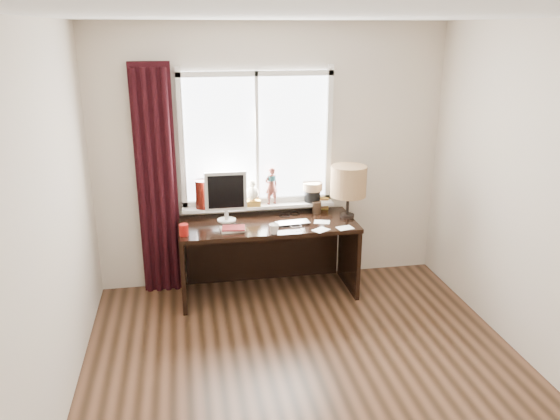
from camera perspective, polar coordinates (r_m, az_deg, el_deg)
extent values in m
cube|color=brown|center=(4.22, 3.91, -18.47)|extent=(3.50, 4.00, 0.00)
cube|color=white|center=(3.37, 4.92, 19.58)|extent=(3.50, 4.00, 0.00)
cube|color=beige|center=(5.47, -0.89, 5.47)|extent=(3.50, 0.00, 2.60)
cube|color=beige|center=(3.59, -23.83, -3.22)|extent=(0.00, 4.00, 2.60)
cube|color=beige|center=(4.36, 27.24, -0.05)|extent=(0.00, 4.00, 2.60)
imported|color=silver|center=(5.21, 1.35, -1.37)|extent=(0.34, 0.24, 0.03)
imported|color=white|center=(4.97, -0.61, -1.95)|extent=(0.12, 0.11, 0.10)
cylinder|color=maroon|center=(4.99, -10.02, -2.07)|extent=(0.08, 0.08, 0.11)
cube|color=white|center=(5.39, -2.46, 7.44)|extent=(1.40, 0.02, 1.30)
cube|color=silver|center=(5.52, -2.34, 1.01)|extent=(1.50, 0.05, 0.05)
cube|color=silver|center=(5.28, -2.52, 14.05)|extent=(1.50, 0.05, 0.05)
cube|color=silver|center=(5.32, -10.24, 7.01)|extent=(0.05, 0.05, 1.40)
cube|color=silver|center=(5.51, 5.13, 7.62)|extent=(0.05, 0.05, 1.40)
cube|color=silver|center=(5.37, -2.42, 7.39)|extent=(0.03, 0.05, 1.30)
cube|color=silver|center=(5.49, -2.26, 0.46)|extent=(1.52, 0.18, 0.03)
cylinder|color=#3F0A05|center=(5.38, -8.02, 1.66)|extent=(0.16, 0.16, 0.28)
cube|color=gold|center=(5.44, -2.89, 0.79)|extent=(0.15, 0.12, 0.06)
sphere|color=beige|center=(5.41, -2.90, 1.75)|extent=(0.13, 0.13, 0.13)
sphere|color=beige|center=(5.38, -2.92, 2.77)|extent=(0.07, 0.07, 0.07)
imported|color=brown|center=(5.45, -0.89, 2.56)|extent=(0.16, 0.13, 0.38)
cylinder|color=#1E4C51|center=(5.41, -0.88, 3.37)|extent=(0.11, 0.11, 0.05)
cylinder|color=black|center=(5.56, 3.40, 1.50)|extent=(0.16, 0.16, 0.12)
cylinder|color=#8C6B4C|center=(5.53, 3.42, 2.49)|extent=(0.20, 0.20, 0.08)
cube|color=black|center=(5.37, -12.73, 2.84)|extent=(0.38, 0.05, 2.25)
cylinder|color=black|center=(5.35, -14.22, 2.40)|extent=(0.06, 0.06, 2.20)
cylinder|color=black|center=(5.35, -13.26, 2.45)|extent=(0.06, 0.06, 2.20)
cylinder|color=black|center=(5.34, -12.30, 2.51)|extent=(0.06, 0.06, 2.20)
cylinder|color=black|center=(5.34, -11.33, 2.57)|extent=(0.06, 0.06, 2.20)
cube|color=black|center=(5.27, -1.27, -1.53)|extent=(1.70, 0.70, 0.04)
cube|color=black|center=(5.35, -10.10, -5.82)|extent=(0.04, 0.64, 0.71)
cube|color=black|center=(5.58, 7.22, -4.61)|extent=(0.04, 0.64, 0.71)
cube|color=black|center=(5.71, -1.78, -3.93)|extent=(1.60, 0.03, 0.71)
cylinder|color=beige|center=(5.33, -5.59, -1.05)|extent=(0.18, 0.18, 0.01)
cylinder|color=beige|center=(5.31, -5.61, -0.46)|extent=(0.04, 0.04, 0.10)
cube|color=beige|center=(5.24, -5.69, 1.97)|extent=(0.40, 0.04, 0.38)
cube|color=black|center=(5.22, -5.67, 1.90)|extent=(0.34, 0.01, 0.32)
cube|color=beige|center=(5.08, -5.00, -2.03)|extent=(0.23, 0.17, 0.02)
cube|color=maroon|center=(5.06, -4.88, -1.89)|extent=(0.23, 0.17, 0.01)
cylinder|color=black|center=(5.52, 3.85, 0.28)|extent=(0.09, 0.09, 0.12)
cylinder|color=black|center=(5.51, 3.68, 0.79)|extent=(0.01, 0.01, 0.22)
cylinder|color=black|center=(5.51, 4.00, 0.60)|extent=(0.01, 0.01, 0.19)
cylinder|color=black|center=(5.52, 3.83, 0.97)|extent=(0.01, 0.01, 0.25)
cylinder|color=black|center=(5.53, 4.01, 0.57)|extent=(0.01, 0.01, 0.17)
cube|color=gold|center=(5.64, 4.59, 0.70)|extent=(0.10, 0.04, 0.13)
cube|color=#996633|center=(5.63, 4.62, 0.66)|extent=(0.07, 0.02, 0.10)
cylinder|color=black|center=(5.45, 7.03, -0.58)|extent=(0.14, 0.14, 0.03)
cylinder|color=black|center=(5.41, 7.08, 0.67)|extent=(0.03, 0.03, 0.22)
cylinder|color=tan|center=(5.34, 7.17, 3.02)|extent=(0.35, 0.35, 0.30)
cube|color=white|center=(5.15, 6.81, -1.87)|extent=(0.17, 0.14, 0.00)
cube|color=white|center=(5.28, 4.40, -1.26)|extent=(0.18, 0.15, 0.00)
cube|color=white|center=(5.08, 4.29, -2.09)|extent=(0.19, 0.17, 0.00)
torus|color=black|center=(5.22, 0.77, -1.43)|extent=(0.18, 0.18, 0.01)
torus|color=black|center=(5.44, 0.48, -0.59)|extent=(0.14, 0.14, 0.01)
torus|color=black|center=(5.51, 1.60, -0.35)|extent=(0.12, 0.12, 0.01)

